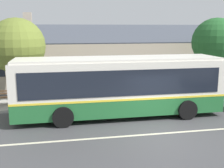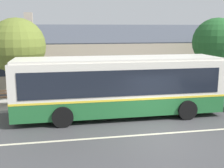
# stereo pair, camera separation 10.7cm
# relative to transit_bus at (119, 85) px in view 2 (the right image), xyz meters

# --- Properties ---
(ground_plane) EXTENTS (300.00, 300.00, 0.00)m
(ground_plane) POSITION_rel_transit_bus_xyz_m (1.33, -2.90, -1.67)
(ground_plane) COLOR #424244
(sidewalk_far) EXTENTS (60.00, 3.00, 0.15)m
(sidewalk_far) POSITION_rel_transit_bus_xyz_m (1.33, 3.10, -1.60)
(sidewalk_far) COLOR #ADAAA3
(sidewalk_far) RESTS_ON ground
(lane_divider_stripe) EXTENTS (60.00, 0.16, 0.01)m
(lane_divider_stripe) POSITION_rel_transit_bus_xyz_m (1.33, -2.90, -1.67)
(lane_divider_stripe) COLOR beige
(lane_divider_stripe) RESTS_ON ground
(community_building) EXTENTS (24.38, 8.98, 5.93)m
(community_building) POSITION_rel_transit_bus_xyz_m (1.02, 11.01, 0.17)
(community_building) COLOR tan
(community_building) RESTS_ON ground
(transit_bus) EXTENTS (10.77, 2.80, 3.10)m
(transit_bus) POSITION_rel_transit_bus_xyz_m (0.00, 0.00, 0.00)
(transit_bus) COLOR #236633
(transit_bus) RESTS_ON ground
(bench_by_building) EXTENTS (1.50, 0.51, 0.94)m
(bench_by_building) POSITION_rel_transit_bus_xyz_m (-6.39, 2.82, -1.11)
(bench_by_building) COLOR brown
(bench_by_building) RESTS_ON sidewalk_far
(bench_down_street) EXTENTS (1.56, 0.51, 0.94)m
(bench_down_street) POSITION_rel_transit_bus_xyz_m (-1.43, 2.79, -1.11)
(bench_down_street) COLOR brown
(bench_down_street) RESTS_ON sidewalk_far
(street_tree_primary) EXTENTS (3.33, 3.33, 5.31)m
(street_tree_primary) POSITION_rel_transit_bus_xyz_m (7.82, 4.02, 1.96)
(street_tree_primary) COLOR #4C3828
(street_tree_primary) RESTS_ON ground
(street_tree_secondary) EXTENTS (3.39, 3.35, 5.21)m
(street_tree_secondary) POSITION_rel_transit_bus_xyz_m (-5.57, 3.74, 1.78)
(street_tree_secondary) COLOR #4C3828
(street_tree_secondary) RESTS_ON ground
(bus_stop_sign) EXTENTS (0.36, 0.07, 2.40)m
(bus_stop_sign) POSITION_rel_transit_bus_xyz_m (7.36, 2.09, -0.03)
(bus_stop_sign) COLOR gray
(bus_stop_sign) RESTS_ON sidewalk_far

